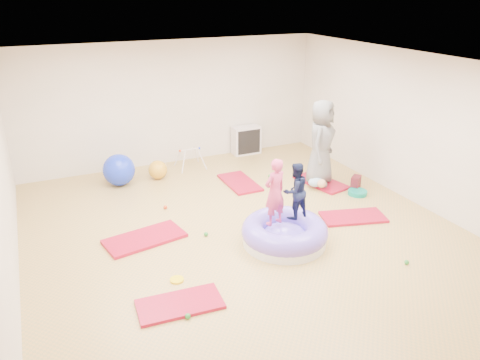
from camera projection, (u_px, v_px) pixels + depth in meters
name	position (u px, v px, depth m)	size (l,w,h in m)	color
room	(248.00, 157.00, 7.29)	(7.01, 8.01, 2.81)	tan
gym_mat_front_left	(180.00, 304.00, 6.10)	(1.10, 0.55, 0.05)	red
gym_mat_mid_left	(145.00, 238.00, 7.69)	(1.28, 0.64, 0.05)	red
gym_mat_center_back	(240.00, 183.00, 9.89)	(1.15, 0.58, 0.05)	red
gym_mat_right	(353.00, 217.00, 8.41)	(1.13, 0.56, 0.05)	red
gym_mat_rear_right	(321.00, 182.00, 9.90)	(1.15, 0.58, 0.05)	red
inflatable_cushion	(284.00, 233.00, 7.55)	(1.40, 1.40, 0.44)	silver
child_pink	(275.00, 189.00, 7.25)	(0.40, 0.26, 1.10)	#CB3A68
child_navy	(295.00, 188.00, 7.48)	(0.46, 0.36, 0.95)	#111733
adult_caregiver	(321.00, 143.00, 9.50)	(0.86, 0.56, 1.75)	slate
infant	(318.00, 182.00, 9.56)	(0.38, 0.38, 0.22)	#93B9D6
ball_pit_balls	(252.00, 233.00, 7.83)	(3.46, 3.99, 0.07)	#2B8731
exercise_ball_blue	(119.00, 170.00, 9.72)	(0.66, 0.66, 0.66)	#1932D8
exercise_ball_orange	(158.00, 170.00, 10.09)	(0.40, 0.40, 0.40)	gold
infant_play_gym	(190.00, 155.00, 10.60)	(0.62, 0.59, 0.47)	silver
cube_shelf	(246.00, 140.00, 11.56)	(0.69, 0.34, 0.69)	silver
balance_disc	(357.00, 193.00, 9.36)	(0.38, 0.38, 0.08)	#078570
backpack	(356.00, 183.00, 9.55)	(0.25, 0.15, 0.29)	maroon
yellow_toy	(177.00, 280.00, 6.62)	(0.20, 0.20, 0.03)	yellow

